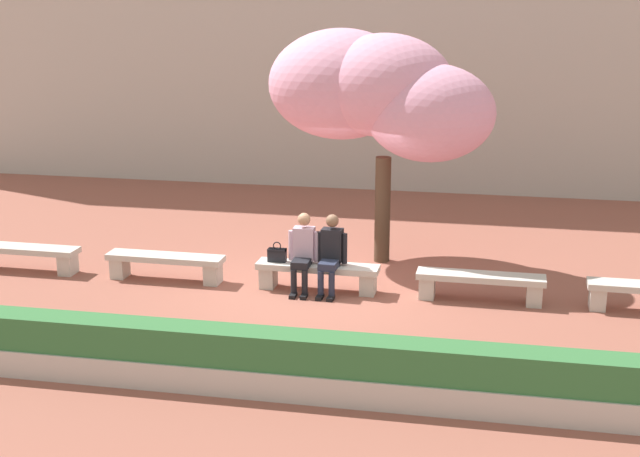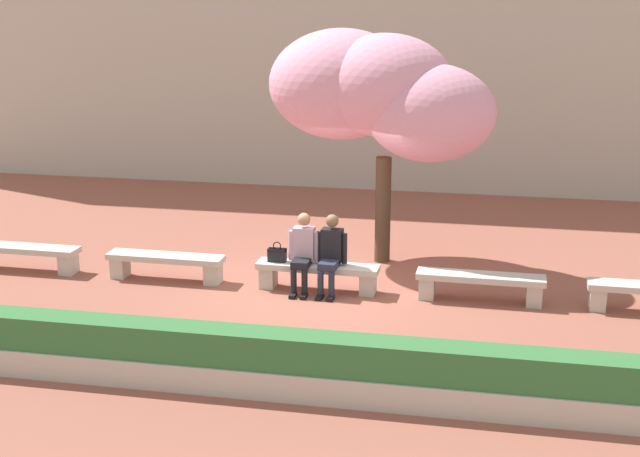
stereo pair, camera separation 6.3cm
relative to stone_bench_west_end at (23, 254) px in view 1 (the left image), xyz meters
name	(u,v)px [view 1 (the left image)]	position (x,y,z in m)	size (l,w,h in m)	color
ground_plane	(318,290)	(5.26, 0.00, -0.31)	(100.00, 100.00, 0.00)	#8E5142
stone_bench_west_end	(23,254)	(0.00, 0.00, 0.00)	(2.02, 0.44, 0.45)	#BCB7AD
stone_bench_near_west	(166,263)	(2.63, 0.00, 0.00)	(2.02, 0.44, 0.45)	#BCB7AD
stone_bench_center	(318,272)	(5.26, 0.00, 0.00)	(2.02, 0.44, 0.45)	#BCB7AD
stone_bench_near_east	(480,282)	(7.89, 0.00, 0.00)	(2.02, 0.44, 0.45)	#BCB7AD
person_seated_left	(303,250)	(5.03, -0.05, 0.39)	(0.51, 0.68, 1.29)	black
person_seated_right	(331,251)	(5.49, -0.05, 0.39)	(0.51, 0.70, 1.29)	black
handbag	(277,254)	(4.58, 0.01, 0.27)	(0.30, 0.15, 0.34)	black
cherry_tree_main	(377,92)	(5.95, 1.85, 2.74)	(4.04, 2.66, 4.13)	#473323
planter_hedge_foreground	(255,362)	(5.26, -3.86, 0.08)	(16.04, 0.50, 0.80)	#BCB7AD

